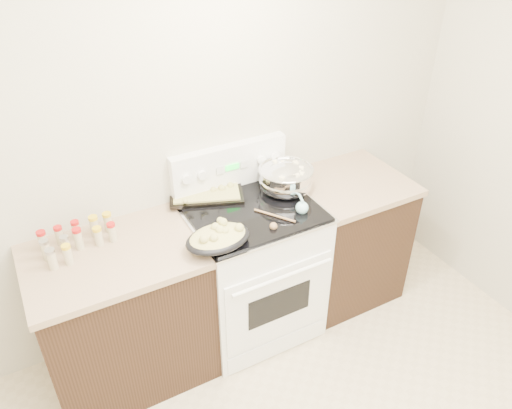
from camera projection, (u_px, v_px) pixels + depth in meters
room_shell at (384, 268)px, 1.34m from camera, size 4.10×3.60×2.75m
counter_left at (125, 315)px, 2.88m from camera, size 0.93×0.67×0.92m
counter_right at (343, 237)px, 3.50m from camera, size 0.73×0.67×0.92m
kitchen_range at (252, 267)px, 3.19m from camera, size 0.78×0.73×1.22m
mixing_bowl at (286, 179)px, 3.07m from camera, size 0.38×0.38×0.20m
roasting_pan at (218, 237)px, 2.63m from camera, size 0.37×0.26×0.11m
baking_sheet at (205, 191)px, 3.07m from camera, size 0.52×0.45×0.06m
wooden_spoon at (274, 222)px, 2.80m from camera, size 0.16×0.23×0.04m
blue_ladle at (302, 206)px, 2.90m from camera, size 0.14×0.25×0.09m
spice_jars at (76, 239)px, 2.64m from camera, size 0.39×0.24×0.13m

